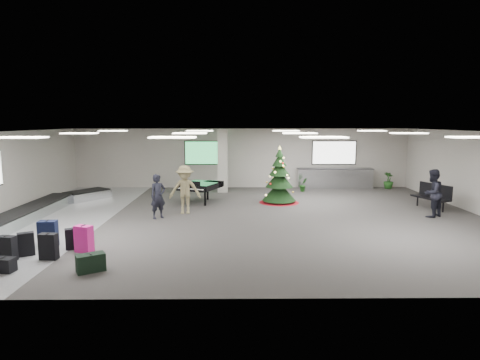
{
  "coord_description": "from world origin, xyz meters",
  "views": [
    {
      "loc": [
        -0.34,
        -14.67,
        3.54
      ],
      "look_at": [
        -0.17,
        1.0,
        1.27
      ],
      "focal_mm": 30.0,
      "sensor_mm": 36.0,
      "label": 1
    }
  ],
  "objects_px": {
    "traveler_a": "(158,196)",
    "potted_plant_left": "(303,185)",
    "traveler_b": "(185,190)",
    "traveler_bench": "(432,193)",
    "bench": "(433,195)",
    "pink_suitcase": "(84,239)",
    "grand_piano": "(200,186)",
    "potted_plant_right": "(389,180)",
    "christmas_tree": "(279,183)",
    "baggage_carousel": "(33,213)",
    "service_counter": "(335,178)"
  },
  "relations": [
    {
      "from": "traveler_a",
      "to": "potted_plant_left",
      "type": "bearing_deg",
      "value": 2.84
    },
    {
      "from": "traveler_b",
      "to": "traveler_bench",
      "type": "bearing_deg",
      "value": -7.77
    },
    {
      "from": "traveler_b",
      "to": "potted_plant_left",
      "type": "distance_m",
      "value": 7.37
    },
    {
      "from": "bench",
      "to": "traveler_a",
      "type": "relative_size",
      "value": 1.04
    },
    {
      "from": "pink_suitcase",
      "to": "bench",
      "type": "height_order",
      "value": "bench"
    },
    {
      "from": "grand_piano",
      "to": "traveler_a",
      "type": "xyz_separation_m",
      "value": [
        -1.29,
        -3.0,
        0.1
      ]
    },
    {
      "from": "pink_suitcase",
      "to": "grand_piano",
      "type": "relative_size",
      "value": 0.35
    },
    {
      "from": "bench",
      "to": "traveler_bench",
      "type": "bearing_deg",
      "value": -138.95
    },
    {
      "from": "traveler_bench",
      "to": "potted_plant_right",
      "type": "relative_size",
      "value": 2.01
    },
    {
      "from": "christmas_tree",
      "to": "traveler_b",
      "type": "xyz_separation_m",
      "value": [
        -3.9,
        -2.09,
        0.08
      ]
    },
    {
      "from": "traveler_a",
      "to": "traveler_b",
      "type": "bearing_deg",
      "value": 3.34
    },
    {
      "from": "pink_suitcase",
      "to": "christmas_tree",
      "type": "distance_m",
      "value": 9.14
    },
    {
      "from": "christmas_tree",
      "to": "traveler_bench",
      "type": "bearing_deg",
      "value": -27.31
    },
    {
      "from": "pink_suitcase",
      "to": "potted_plant_left",
      "type": "height_order",
      "value": "pink_suitcase"
    },
    {
      "from": "grand_piano",
      "to": "bench",
      "type": "height_order",
      "value": "bench"
    },
    {
      "from": "pink_suitcase",
      "to": "christmas_tree",
      "type": "relative_size",
      "value": 0.3
    },
    {
      "from": "grand_piano",
      "to": "potted_plant_right",
      "type": "relative_size",
      "value": 2.44
    },
    {
      "from": "pink_suitcase",
      "to": "bench",
      "type": "relative_size",
      "value": 0.44
    },
    {
      "from": "potted_plant_left",
      "to": "traveler_b",
      "type": "bearing_deg",
      "value": -137.96
    },
    {
      "from": "potted_plant_left",
      "to": "christmas_tree",
      "type": "bearing_deg",
      "value": -118.78
    },
    {
      "from": "baggage_carousel",
      "to": "potted_plant_left",
      "type": "relative_size",
      "value": 13.71
    },
    {
      "from": "pink_suitcase",
      "to": "potted_plant_left",
      "type": "bearing_deg",
      "value": 72.2
    },
    {
      "from": "pink_suitcase",
      "to": "traveler_bench",
      "type": "height_order",
      "value": "traveler_bench"
    },
    {
      "from": "baggage_carousel",
      "to": "traveler_bench",
      "type": "distance_m",
      "value": 14.87
    },
    {
      "from": "bench",
      "to": "potted_plant_left",
      "type": "xyz_separation_m",
      "value": [
        -4.63,
        4.22,
        -0.23
      ]
    },
    {
      "from": "bench",
      "to": "traveler_a",
      "type": "bearing_deg",
      "value": 166.99
    },
    {
      "from": "traveler_bench",
      "to": "potted_plant_left",
      "type": "bearing_deg",
      "value": -90.0
    },
    {
      "from": "traveler_bench",
      "to": "traveler_a",
      "type": "bearing_deg",
      "value": -33.93
    },
    {
      "from": "pink_suitcase",
      "to": "traveler_b",
      "type": "height_order",
      "value": "traveler_b"
    },
    {
      "from": "traveler_bench",
      "to": "christmas_tree",
      "type": "bearing_deg",
      "value": -61.85
    },
    {
      "from": "baggage_carousel",
      "to": "traveler_b",
      "type": "relative_size",
      "value": 5.16
    },
    {
      "from": "traveler_a",
      "to": "potted_plant_left",
      "type": "height_order",
      "value": "traveler_a"
    },
    {
      "from": "bench",
      "to": "potted_plant_left",
      "type": "distance_m",
      "value": 6.27
    },
    {
      "from": "service_counter",
      "to": "potted_plant_right",
      "type": "height_order",
      "value": "service_counter"
    },
    {
      "from": "pink_suitcase",
      "to": "potted_plant_right",
      "type": "distance_m",
      "value": 16.22
    },
    {
      "from": "christmas_tree",
      "to": "traveler_a",
      "type": "bearing_deg",
      "value": -148.72
    },
    {
      "from": "bench",
      "to": "potted_plant_right",
      "type": "bearing_deg",
      "value": 67.97
    },
    {
      "from": "bench",
      "to": "traveler_bench",
      "type": "relative_size",
      "value": 0.95
    },
    {
      "from": "pink_suitcase",
      "to": "potted_plant_left",
      "type": "xyz_separation_m",
      "value": [
        7.65,
        9.62,
        -0.02
      ]
    },
    {
      "from": "service_counter",
      "to": "traveler_b",
      "type": "height_order",
      "value": "traveler_b"
    },
    {
      "from": "service_counter",
      "to": "bench",
      "type": "xyz_separation_m",
      "value": [
        2.77,
        -5.24,
        0.04
      ]
    },
    {
      "from": "pink_suitcase",
      "to": "christmas_tree",
      "type": "height_order",
      "value": "christmas_tree"
    },
    {
      "from": "baggage_carousel",
      "to": "potted_plant_left",
      "type": "height_order",
      "value": "potted_plant_left"
    },
    {
      "from": "bench",
      "to": "traveler_a",
      "type": "distance_m",
      "value": 11.08
    },
    {
      "from": "service_counter",
      "to": "potted_plant_right",
      "type": "distance_m",
      "value": 2.88
    },
    {
      "from": "traveler_b",
      "to": "potted_plant_right",
      "type": "xyz_separation_m",
      "value": [
        10.19,
        5.79,
        -0.49
      ]
    },
    {
      "from": "christmas_tree",
      "to": "grand_piano",
      "type": "bearing_deg",
      "value": 178.53
    },
    {
      "from": "baggage_carousel",
      "to": "service_counter",
      "type": "distance_m",
      "value": 14.5
    },
    {
      "from": "baggage_carousel",
      "to": "traveler_bench",
      "type": "bearing_deg",
      "value": 0.33
    },
    {
      "from": "baggage_carousel",
      "to": "pink_suitcase",
      "type": "xyz_separation_m",
      "value": [
        3.34,
        -3.9,
        0.16
      ]
    }
  ]
}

